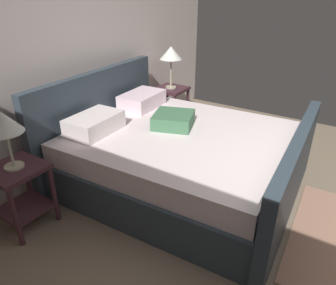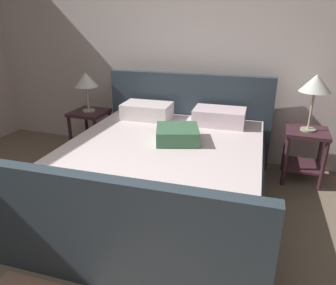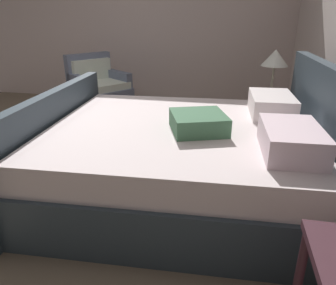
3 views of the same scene
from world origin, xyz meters
The scene contains 6 objects.
ground_plane centered at (0.00, 0.00, -0.01)m, with size 5.66×5.39×0.02m, color #7B6A56.
wall_side_left centered at (-2.89, 0.00, 1.44)m, with size 0.12×5.51×2.89m, color beige.
bed centered at (0.17, 1.43, 0.34)m, with size 2.13×2.42×1.11m.
nightstand_left centered at (-1.15, 2.23, 0.40)m, with size 0.44×0.44×0.60m.
table_lamp_left centered at (-1.15, 2.23, 1.00)m, with size 0.29×0.29×0.50m.
armchair centered at (-1.84, -0.18, 0.35)m, with size 1.01×1.01×0.90m.
Camera 3 is at (2.58, 1.78, 1.48)m, focal length 33.76 mm.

